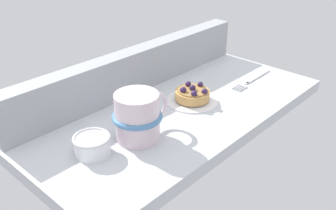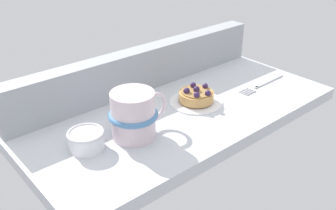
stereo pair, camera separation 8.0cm
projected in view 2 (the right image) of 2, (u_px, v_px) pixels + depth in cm
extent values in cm
cube|color=silver|center=(182.00, 114.00, 86.58)|extent=(72.17, 33.93, 2.83)
cube|color=#9EA3A8|center=(142.00, 69.00, 93.35)|extent=(70.72, 4.63, 10.18)
cylinder|color=white|center=(197.00, 102.00, 88.05)|extent=(12.23, 12.23, 0.68)
cylinder|color=white|center=(197.00, 103.00, 88.13)|extent=(6.72, 6.72, 0.34)
cylinder|color=tan|center=(197.00, 97.00, 87.41)|extent=(8.02, 8.02, 2.06)
cylinder|color=#A37942|center=(197.00, 92.00, 86.86)|extent=(7.06, 7.06, 0.30)
sphere|color=#331E47|center=(198.00, 90.00, 86.59)|extent=(1.50, 1.50, 1.50)
sphere|color=#331E47|center=(205.00, 86.00, 88.47)|extent=(1.34, 1.34, 1.34)
sphere|color=#331E47|center=(193.00, 85.00, 88.80)|extent=(1.39, 1.39, 1.39)
sphere|color=#331E47|center=(187.00, 91.00, 86.19)|extent=(1.51, 1.51, 1.51)
sphere|color=#331E47|center=(197.00, 95.00, 84.28)|extent=(1.42, 1.42, 1.42)
sphere|color=#331E47|center=(208.00, 93.00, 85.16)|extent=(1.40, 1.40, 1.40)
cylinder|color=silver|center=(133.00, 115.00, 73.62)|extent=(8.59, 8.59, 9.58)
torus|color=#4C7FB2|center=(133.00, 115.00, 73.59)|extent=(9.78, 9.78, 1.15)
torus|color=silver|center=(154.00, 107.00, 76.63)|extent=(6.20, 0.84, 6.20)
cube|color=#B7B7BC|center=(270.00, 81.00, 98.67)|extent=(11.39, 0.93, 0.60)
cube|color=#B7B7BC|center=(256.00, 87.00, 95.33)|extent=(1.21, 0.58, 0.60)
cube|color=#B7B7BC|center=(244.00, 89.00, 93.99)|extent=(3.50, 0.31, 0.60)
cube|color=#B7B7BC|center=(246.00, 90.00, 93.51)|extent=(3.50, 0.31, 0.60)
cube|color=#B7B7BC|center=(249.00, 91.00, 93.03)|extent=(3.50, 0.31, 0.60)
cube|color=#B7B7BC|center=(251.00, 92.00, 92.54)|extent=(3.50, 0.31, 0.60)
cylinder|color=white|center=(87.00, 141.00, 71.18)|extent=(6.53, 6.53, 3.40)
torus|color=silver|center=(86.00, 133.00, 70.38)|extent=(6.99, 6.99, 0.60)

